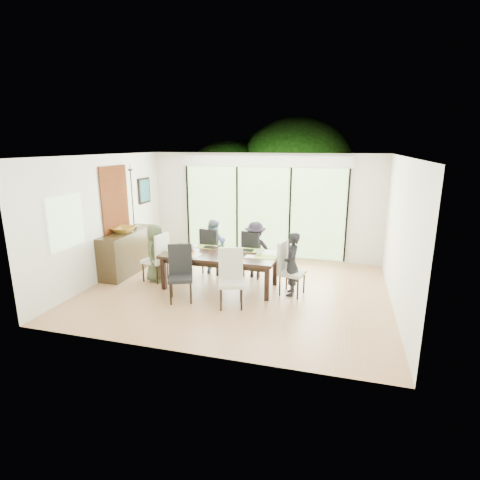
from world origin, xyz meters
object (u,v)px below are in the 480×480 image
(sideboard, at_px, (128,252))
(person_far_right, at_px, (255,250))
(chair_left_end, at_px, (155,257))
(cup_b, at_px, (225,253))
(person_right_end, at_px, (292,264))
(person_left_end, at_px, (155,253))
(chair_right_end, at_px, (293,269))
(cup_a, at_px, (191,247))
(chair_near_right, at_px, (231,279))
(person_far_left, at_px, (213,246))
(chair_near_left, at_px, (180,274))
(bowl, at_px, (124,230))
(table_top, at_px, (220,255))
(chair_far_left, at_px, (213,250))
(vase, at_px, (223,250))
(cup_c, at_px, (259,253))
(chair_far_right, at_px, (255,253))
(laptop, at_px, (180,251))

(sideboard, bearing_deg, person_far_right, 9.35)
(chair_left_end, bearing_deg, cup_b, 96.63)
(person_right_end, bearing_deg, person_left_end, -95.17)
(cup_b, bearing_deg, chair_right_end, 4.24)
(person_left_end, height_order, cup_a, person_left_end)
(chair_near_right, distance_m, person_far_right, 1.70)
(person_far_left, bearing_deg, cup_a, 80.66)
(chair_near_left, xyz_separation_m, bowl, (-1.88, 1.12, 0.50))
(table_top, height_order, chair_far_left, chair_far_left)
(chair_left_end, relative_size, person_far_left, 0.85)
(cup_b, relative_size, sideboard, 0.06)
(vase, relative_size, bowl, 0.23)
(cup_c, bearing_deg, person_far_left, 149.72)
(person_right_end, bearing_deg, cup_c, -103.54)
(table_top, bearing_deg, chair_right_end, 0.00)
(chair_far_right, bearing_deg, cup_a, 49.12)
(chair_right_end, xyz_separation_m, chair_far_right, (-0.95, 0.85, 0.00))
(chair_near_left, distance_m, sideboard, 2.24)
(cup_a, xyz_separation_m, cup_b, (0.85, -0.25, -0.00))
(chair_left_end, xyz_separation_m, cup_c, (2.30, 0.10, 0.24))
(chair_far_right, height_order, chair_near_right, same)
(chair_near_right, bearing_deg, chair_right_end, 23.39)
(table_top, bearing_deg, person_far_left, 118.47)
(person_far_right, height_order, cup_c, person_far_right)
(chair_near_right, bearing_deg, cup_a, 122.00)
(chair_near_left, height_order, person_far_left, person_far_left)
(cup_a, height_order, sideboard, sideboard)
(person_far_right, xyz_separation_m, vase, (-0.50, -0.78, 0.16))
(person_left_end, bearing_deg, bowl, 74.26)
(chair_right_end, distance_m, chair_near_right, 1.33)
(chair_near_right, height_order, person_right_end, person_right_end)
(chair_far_left, distance_m, chair_far_right, 1.00)
(chair_near_left, bearing_deg, person_far_right, 35.71)
(chair_far_right, xyz_separation_m, bowl, (-2.93, -0.60, 0.50))
(person_far_right, bearing_deg, chair_near_left, 43.75)
(table_top, relative_size, chair_right_end, 2.18)
(chair_left_end, xyz_separation_m, chair_near_left, (1.00, -0.87, 0.00))
(chair_near_left, bearing_deg, chair_right_end, 0.92)
(chair_far_right, distance_m, laptop, 1.70)
(chair_far_left, relative_size, chair_near_left, 1.00)
(chair_left_end, bearing_deg, chair_right_end, 100.10)
(cup_a, distance_m, cup_b, 0.89)
(chair_right_end, relative_size, chair_far_right, 1.00)
(person_right_end, xyz_separation_m, laptop, (-2.33, -0.10, 0.12))
(person_right_end, bearing_deg, chair_far_left, -118.94)
(chair_left_end, xyz_separation_m, chair_far_right, (2.05, 0.85, 0.00))
(table_top, bearing_deg, cup_c, 7.13)
(chair_far_right, relative_size, sideboard, 0.62)
(vase, relative_size, cup_c, 0.97)
(person_left_end, height_order, sideboard, person_left_end)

